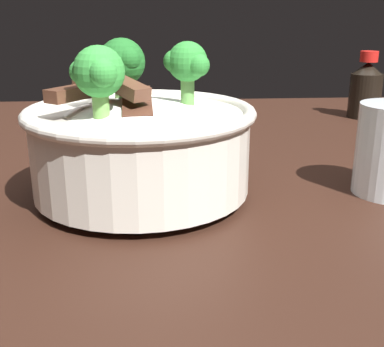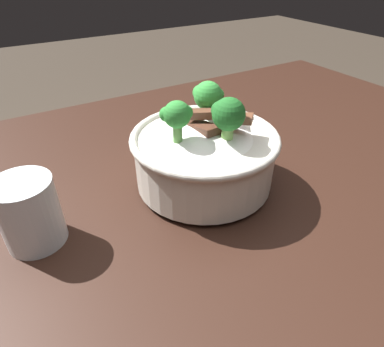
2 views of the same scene
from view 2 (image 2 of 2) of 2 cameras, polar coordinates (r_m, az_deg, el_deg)
The scene contains 3 objects.
dining_table at distance 0.55m, azimuth -1.67°, elevation -17.22°, with size 1.50×1.00×0.80m.
rice_bowl at distance 0.51m, azimuth 2.19°, elevation 3.84°, with size 0.22×0.22×0.15m.
drinking_glass at distance 0.47m, azimuth -26.03°, elevation -6.72°, with size 0.07×0.07×0.09m.
Camera 2 is at (-0.16, -0.30, 1.12)m, focal length 30.92 mm.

